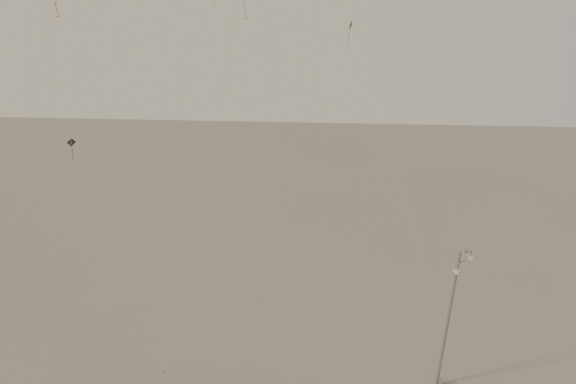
{
  "coord_description": "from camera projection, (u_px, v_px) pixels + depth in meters",
  "views": [
    {
      "loc": [
        5.56,
        -26.68,
        20.8
      ],
      "look_at": [
        2.62,
        5.0,
        10.4
      ],
      "focal_mm": 35.0,
      "sensor_mm": 36.0,
      "label": 1
    }
  ],
  "objects": [
    {
      "name": "kite_4",
      "position": [
        376.0,
        110.0,
        38.08
      ],
      "size": [
        7.06,
        15.4,
        20.01
      ],
      "rotation": [
        0.0,
        0.0,
        2.08
      ],
      "color": "black",
      "rests_on": "ground"
    },
    {
      "name": "kite_3",
      "position": [
        51.0,
        110.0,
        29.09
      ],
      "size": [
        0.83,
        5.45,
        21.97
      ],
      "rotation": [
        0.0,
        0.0,
        -0.34
      ],
      "color": "maroon",
      "rests_on": "ground"
    },
    {
      "name": "kite_1",
      "position": [
        227.0,
        68.0,
        36.53
      ],
      "size": [
        3.72,
        11.67,
        22.41
      ],
      "rotation": [
        0.0,
        0.0,
        -0.92
      ],
      "color": "black",
      "rests_on": "ground"
    },
    {
      "name": "kite_7",
      "position": [
        198.0,
        39.0,
        41.61
      ],
      "size": [
        6.02,
        9.32,
        23.51
      ],
      "rotation": [
        0.0,
        0.0,
        0.42
      ],
      "color": "maroon",
      "rests_on": "ground"
    },
    {
      "name": "kite_6",
      "position": [
        37.0,
        191.0,
        37.98
      ],
      "size": [
        7.81,
        8.91,
        12.31
      ],
      "rotation": [
        0.0,
        0.0,
        0.53
      ],
      "color": "black",
      "rests_on": "ground"
    },
    {
      "name": "street_lamp",
      "position": [
        451.0,
        315.0,
        31.15
      ],
      "size": [
        1.59,
        1.25,
        8.64
      ],
      "color": "#96999E",
      "rests_on": "ground"
    }
  ]
}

